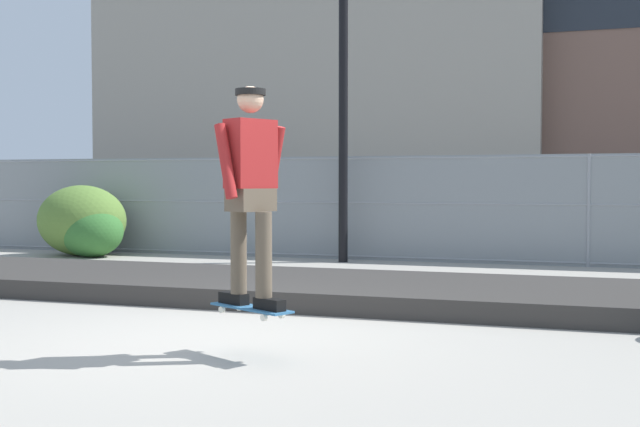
{
  "coord_description": "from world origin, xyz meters",
  "views": [
    {
      "loc": [
        2.99,
        -6.29,
        1.4
      ],
      "look_at": [
        -0.23,
        3.56,
        0.98
      ],
      "focal_mm": 44.89,
      "sensor_mm": 36.0,
      "label": 1
    }
  ],
  "objects_px": {
    "street_lamp": "(343,5)",
    "shrub_center": "(91,231)",
    "skateboard": "(251,308)",
    "shrub_left": "(82,220)",
    "parked_car_mid": "(624,211)",
    "skater": "(251,182)",
    "parked_car_near": "(307,207)"
  },
  "relations": [
    {
      "from": "parked_car_near",
      "to": "parked_car_mid",
      "type": "distance_m",
      "value": 6.62
    },
    {
      "from": "skater",
      "to": "street_lamp",
      "type": "height_order",
      "value": "street_lamp"
    },
    {
      "from": "parked_car_mid",
      "to": "skateboard",
      "type": "bearing_deg",
      "value": -107.08
    },
    {
      "from": "skateboard",
      "to": "skater",
      "type": "distance_m",
      "value": 1.0
    },
    {
      "from": "skater",
      "to": "shrub_left",
      "type": "xyz_separation_m",
      "value": [
        -6.44,
        7.06,
        -0.73
      ]
    },
    {
      "from": "skater",
      "to": "shrub_center",
      "type": "relative_size",
      "value": 1.41
    },
    {
      "from": "skater",
      "to": "shrub_left",
      "type": "relative_size",
      "value": 1.01
    },
    {
      "from": "shrub_center",
      "to": "shrub_left",
      "type": "bearing_deg",
      "value": 149.87
    },
    {
      "from": "skateboard",
      "to": "shrub_left",
      "type": "relative_size",
      "value": 0.47
    },
    {
      "from": "skateboard",
      "to": "parked_car_mid",
      "type": "bearing_deg",
      "value": 72.92
    },
    {
      "from": "street_lamp",
      "to": "parked_car_mid",
      "type": "height_order",
      "value": "street_lamp"
    },
    {
      "from": "skater",
      "to": "street_lamp",
      "type": "xyz_separation_m",
      "value": [
        -1.44,
        7.46,
        3.02
      ]
    },
    {
      "from": "parked_car_near",
      "to": "parked_car_mid",
      "type": "height_order",
      "value": "same"
    },
    {
      "from": "skater",
      "to": "parked_car_mid",
      "type": "xyz_separation_m",
      "value": [
        3.26,
        10.61,
        -0.55
      ]
    },
    {
      "from": "skater",
      "to": "street_lamp",
      "type": "relative_size",
      "value": 0.24
    },
    {
      "from": "street_lamp",
      "to": "shrub_center",
      "type": "xyz_separation_m",
      "value": [
        -4.67,
        -0.59,
        -3.94
      ]
    },
    {
      "from": "skateboard",
      "to": "parked_car_mid",
      "type": "xyz_separation_m",
      "value": [
        3.26,
        10.61,
        0.44
      ]
    },
    {
      "from": "street_lamp",
      "to": "parked_car_near",
      "type": "bearing_deg",
      "value": 117.79
    },
    {
      "from": "parked_car_mid",
      "to": "shrub_left",
      "type": "distance_m",
      "value": 10.33
    },
    {
      "from": "skateboard",
      "to": "skater",
      "type": "bearing_deg",
      "value": 0.0
    },
    {
      "from": "skateboard",
      "to": "shrub_center",
      "type": "bearing_deg",
      "value": 131.66
    },
    {
      "from": "skateboard",
      "to": "shrub_left",
      "type": "xyz_separation_m",
      "value": [
        -6.44,
        7.06,
        0.27
      ]
    },
    {
      "from": "skater",
      "to": "shrub_center",
      "type": "distance_m",
      "value": 9.24
    },
    {
      "from": "street_lamp",
      "to": "skateboard",
      "type": "bearing_deg",
      "value": -79.07
    },
    {
      "from": "shrub_left",
      "to": "shrub_center",
      "type": "bearing_deg",
      "value": -30.13
    },
    {
      "from": "skater",
      "to": "parked_car_mid",
      "type": "height_order",
      "value": "skater"
    },
    {
      "from": "street_lamp",
      "to": "parked_car_near",
      "type": "distance_m",
      "value": 5.43
    },
    {
      "from": "parked_car_mid",
      "to": "skater",
      "type": "bearing_deg",
      "value": -107.08
    },
    {
      "from": "skateboard",
      "to": "skater",
      "type": "xyz_separation_m",
      "value": [
        0.0,
        0.0,
        1.0
      ]
    },
    {
      "from": "skater",
      "to": "parked_car_mid",
      "type": "bearing_deg",
      "value": 72.92
    },
    {
      "from": "shrub_left",
      "to": "shrub_center",
      "type": "relative_size",
      "value": 1.39
    },
    {
      "from": "skateboard",
      "to": "parked_car_near",
      "type": "relative_size",
      "value": 0.18
    }
  ]
}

